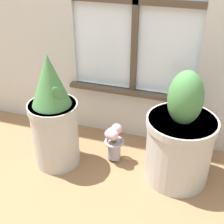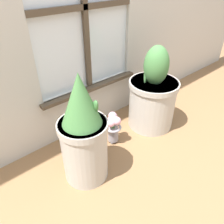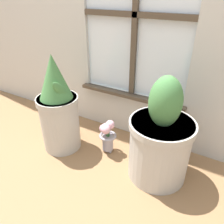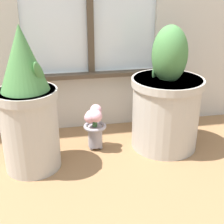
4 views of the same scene
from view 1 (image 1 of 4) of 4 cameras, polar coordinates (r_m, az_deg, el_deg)
The scene contains 4 objects.
ground_plane at distance 1.77m, azimuth -1.16°, elevation -13.60°, with size 10.00×10.00×0.00m, color olive.
potted_plant_left at distance 1.79m, azimuth -10.63°, elevation -0.81°, with size 0.28×0.28×0.69m.
potted_plant_right at distance 1.71m, azimuth 12.29°, elevation -4.93°, with size 0.38×0.38×0.66m.
flower_vase at distance 1.86m, azimuth 0.31°, elevation -5.17°, with size 0.12×0.13×0.25m.
Camera 1 is at (0.42, -1.19, 1.25)m, focal length 50.00 mm.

